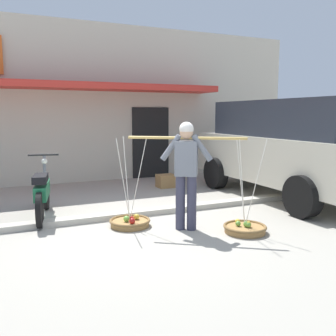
# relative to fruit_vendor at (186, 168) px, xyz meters

# --- Properties ---
(ground_plane) EXTENTS (90.00, 90.00, 0.00)m
(ground_plane) POSITION_rel_fruit_vendor_xyz_m (-0.55, 0.36, -0.98)
(ground_plane) COLOR #9E998C
(sidewalk_curb) EXTENTS (20.00, 0.24, 0.10)m
(sidewalk_curb) POSITION_rel_fruit_vendor_xyz_m (-0.55, 1.06, -0.93)
(sidewalk_curb) COLOR #BAB4A5
(sidewalk_curb) RESTS_ON ground
(fruit_vendor) EXTENTS (1.54, 1.08, 1.70)m
(fruit_vendor) POSITION_rel_fruit_vendor_xyz_m (0.00, 0.00, 0.00)
(fruit_vendor) COLOR #38384C
(fruit_vendor) RESTS_ON ground
(fruit_basket_left_side) EXTENTS (0.67, 0.67, 1.45)m
(fruit_basket_left_side) POSITION_rel_fruit_vendor_xyz_m (-0.76, 0.52, -0.90)
(fruit_basket_left_side) COLOR #9E7542
(fruit_basket_left_side) RESTS_ON ground
(fruit_basket_right_side) EXTENTS (0.67, 0.67, 1.45)m
(fruit_basket_right_side) POSITION_rel_fruit_vendor_xyz_m (0.76, -0.52, -0.90)
(fruit_basket_right_side) COLOR #9E7542
(fruit_basket_right_side) RESTS_ON ground
(motorcycle_second_in_row) EXTENTS (0.57, 1.80, 1.09)m
(motorcycle_second_in_row) POSITION_rel_fruit_vendor_xyz_m (-1.98, 1.60, -0.53)
(motorcycle_second_in_row) COLOR black
(motorcycle_second_in_row) RESTS_ON ground
(parked_truck) EXTENTS (2.18, 4.82, 2.10)m
(parked_truck) POSITION_rel_fruit_vendor_xyz_m (3.13, 1.18, 0.15)
(parked_truck) COLOR beige
(parked_truck) RESTS_ON ground
(storefront_building) EXTENTS (13.00, 6.00, 4.20)m
(storefront_building) POSITION_rel_fruit_vendor_xyz_m (-0.59, 7.39, 1.12)
(storefront_building) COLOR beige
(storefront_building) RESTS_ON ground
(wooden_crate) EXTENTS (0.44, 0.36, 0.32)m
(wooden_crate) POSITION_rel_fruit_vendor_xyz_m (1.13, 3.29, -0.82)
(wooden_crate) COLOR olive
(wooden_crate) RESTS_ON ground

